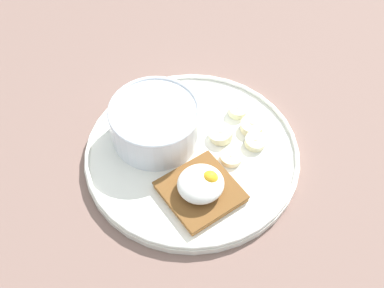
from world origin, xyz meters
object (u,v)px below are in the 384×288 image
at_px(poached_egg, 201,183).
at_px(banana_slice_front, 223,136).
at_px(banana_slice_inner, 255,142).
at_px(oatmeal_bowl, 155,122).
at_px(toast_slice, 200,191).
at_px(banana_slice_left, 231,157).
at_px(banana_slice_back, 238,110).
at_px(banana_slice_right, 252,126).

bearing_deg(poached_egg, banana_slice_front, 36.65).
distance_m(poached_egg, banana_slice_inner, 0.11).
distance_m(oatmeal_bowl, toast_slice, 0.11).
xyz_separation_m(banana_slice_left, banana_slice_back, (0.06, 0.06, 0.00)).
bearing_deg(oatmeal_bowl, banana_slice_left, -56.17).
xyz_separation_m(banana_slice_back, banana_slice_inner, (-0.01, -0.06, -0.00)).
xyz_separation_m(banana_slice_front, banana_slice_inner, (0.03, -0.03, -0.00)).
height_order(oatmeal_bowl, banana_slice_inner, oatmeal_bowl).
xyz_separation_m(toast_slice, poached_egg, (0.00, -0.00, 0.02)).
distance_m(toast_slice, banana_slice_inner, 0.11).
relative_size(banana_slice_right, banana_slice_inner, 1.09).
height_order(oatmeal_bowl, banana_slice_front, oatmeal_bowl).
relative_size(toast_slice, banana_slice_left, 2.79).
xyz_separation_m(toast_slice, banana_slice_back, (0.12, 0.08, 0.00)).
bearing_deg(banana_slice_left, poached_egg, -161.32).
bearing_deg(toast_slice, oatmeal_bowl, 87.89).
xyz_separation_m(oatmeal_bowl, banana_slice_right, (0.12, -0.06, -0.02)).
relative_size(banana_slice_back, banana_slice_right, 0.81).
bearing_deg(banana_slice_inner, toast_slice, -167.86).
bearing_deg(banana_slice_inner, poached_egg, -167.57).
bearing_deg(oatmeal_bowl, banana_slice_right, -29.25).
height_order(banana_slice_back, banana_slice_right, banana_slice_back).
xyz_separation_m(poached_egg, banana_slice_back, (0.12, 0.08, -0.02)).
distance_m(poached_egg, banana_slice_back, 0.15).
bearing_deg(banana_slice_left, banana_slice_inner, 2.40).
bearing_deg(poached_egg, banana_slice_right, 21.72).
xyz_separation_m(toast_slice, banana_slice_right, (0.12, 0.05, 0.00)).
bearing_deg(banana_slice_inner, oatmeal_bowl, 139.18).
bearing_deg(toast_slice, banana_slice_right, 21.41).
bearing_deg(banana_slice_right, poached_egg, -158.28).
height_order(toast_slice, banana_slice_back, banana_slice_back).
xyz_separation_m(toast_slice, banana_slice_left, (0.06, 0.02, -0.00)).
height_order(banana_slice_front, banana_slice_right, banana_slice_front).
bearing_deg(oatmeal_bowl, banana_slice_front, -38.45).
bearing_deg(banana_slice_left, toast_slice, -161.86).
height_order(oatmeal_bowl, poached_egg, oatmeal_bowl).
bearing_deg(banana_slice_right, banana_slice_inner, -118.32).
bearing_deg(banana_slice_front, oatmeal_bowl, 141.55).
distance_m(banana_slice_back, banana_slice_right, 0.03).
bearing_deg(toast_slice, poached_egg, -18.76).
bearing_deg(banana_slice_inner, banana_slice_right, 61.68).
bearing_deg(oatmeal_bowl, banana_slice_back, -14.99).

